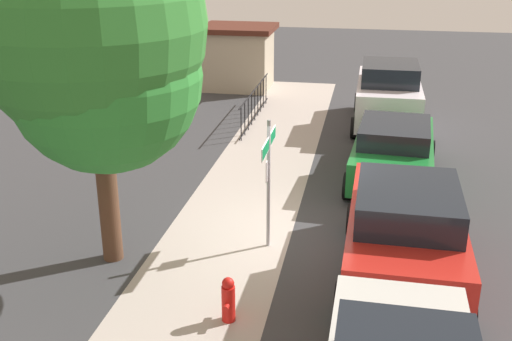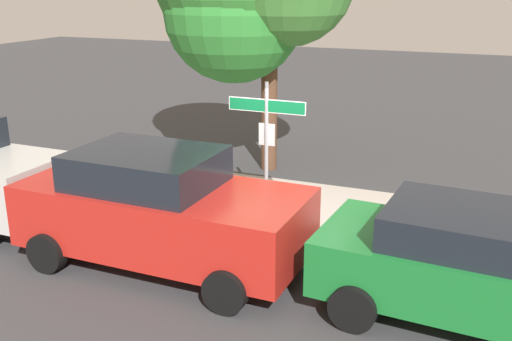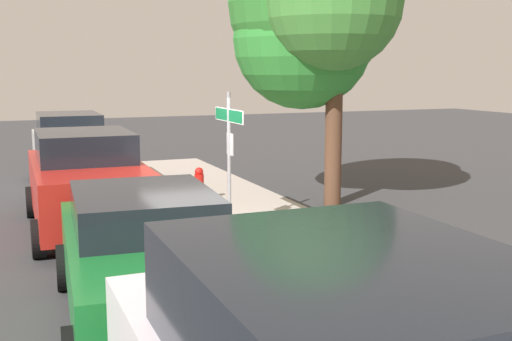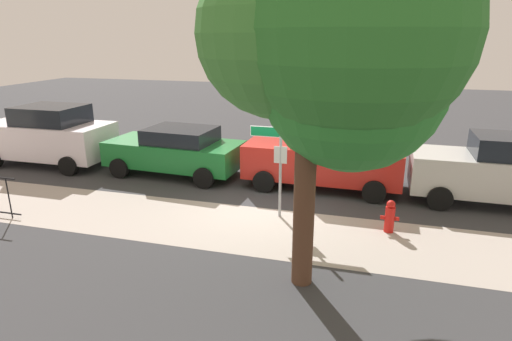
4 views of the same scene
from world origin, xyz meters
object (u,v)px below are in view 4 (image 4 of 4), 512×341
car_silver (506,171)px  car_green (176,150)px  shade_tree (335,44)px  car_white (49,135)px  car_red (325,156)px  fire_hydrant (390,216)px  street_sign (281,149)px

car_silver → car_green: car_silver is taller
shade_tree → car_green: 8.14m
car_silver → car_white: size_ratio=1.05×
shade_tree → car_green: shade_tree is taller
shade_tree → car_silver: bearing=-130.6°
car_red → car_white: 9.60m
car_red → fire_hydrant: bearing=124.8°
street_sign → fire_hydrant: 2.99m
car_red → street_sign: bearing=73.8°
fire_hydrant → street_sign: bearing=-4.3°
shade_tree → fire_hydrant: shade_tree is taller
street_sign → car_green: size_ratio=0.58×
shade_tree → car_red: bearing=-83.1°
car_silver → fire_hydrant: (2.94, 2.56, -0.57)m
street_sign → shade_tree: bearing=119.0°
car_red → car_green: car_red is taller
fire_hydrant → shade_tree: bearing=61.9°
car_silver → car_red: size_ratio=1.02×
shade_tree → car_silver: (-4.19, -4.89, -3.29)m
car_silver → fire_hydrant: bearing=41.8°
shade_tree → fire_hydrant: size_ratio=8.12×
car_red → fire_hydrant: (-1.86, 2.77, -0.56)m
shade_tree → fire_hydrant: (-1.24, -2.33, -3.86)m
shade_tree → fire_hydrant: 4.68m
street_sign → car_white: street_sign is taller
car_silver → car_white: bearing=0.6°
street_sign → car_white: (8.81, -2.39, -0.73)m
car_red → car_green: 4.80m
shade_tree → car_white: shade_tree is taller
shade_tree → car_red: (0.61, -5.09, -3.31)m
street_sign → car_red: bearing=-107.1°
street_sign → shade_tree: (-1.40, 2.52, 2.49)m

